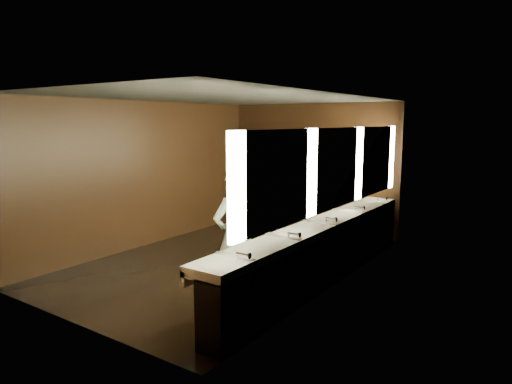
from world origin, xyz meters
TOP-DOWN VIEW (x-y plane):
  - floor at (0.00, 0.00)m, footprint 6.00×6.00m
  - ceiling at (0.00, 0.00)m, footprint 4.00×6.00m
  - wall_back at (0.00, 3.00)m, footprint 4.00×0.02m
  - wall_front at (0.00, -3.00)m, footprint 4.00×0.02m
  - wall_left at (-2.00, 0.00)m, footprint 0.02×6.00m
  - wall_right at (2.00, 0.00)m, footprint 0.02×6.00m
  - sink_counter at (1.79, 0.00)m, footprint 0.55×5.40m
  - mirror_band at (1.98, -0.00)m, footprint 0.06×5.03m
  - person at (1.22, -1.42)m, footprint 0.63×0.77m
  - trash_bin at (1.58, -1.60)m, footprint 0.42×0.42m

SIDE VIEW (x-z plane):
  - floor at x=0.00m, z-range 0.00..0.00m
  - trash_bin at x=1.58m, z-range 0.00..0.62m
  - sink_counter at x=1.79m, z-range -0.01..1.00m
  - person at x=1.22m, z-range 0.00..1.83m
  - wall_back at x=0.00m, z-range 0.00..2.80m
  - wall_front at x=0.00m, z-range 0.00..2.80m
  - wall_left at x=-2.00m, z-range 0.00..2.80m
  - wall_right at x=2.00m, z-range 0.00..2.80m
  - mirror_band at x=1.98m, z-range 1.17..2.32m
  - ceiling at x=0.00m, z-range 2.79..2.81m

